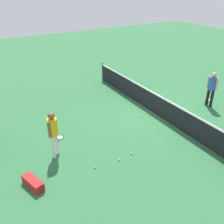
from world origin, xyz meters
TOP-DOWN VIEW (x-y plane):
  - ground_plane at (0.00, 0.00)m, footprint 40.00×40.00m
  - court_net at (0.00, 0.00)m, footprint 10.09×0.09m
  - player_near_side at (0.68, -4.97)m, footprint 0.48×0.48m
  - player_far_side at (0.70, 2.72)m, footprint 0.53×0.38m
  - tennis_racket_near_player at (-0.29, -4.48)m, footprint 0.59×0.45m
  - tennis_racket_far_player at (0.22, 3.26)m, footprint 0.39×0.61m
  - tennis_ball_near_player at (-3.35, -0.90)m, footprint 0.07×0.07m
  - tennis_ball_by_net at (2.06, -3.20)m, footprint 0.07×0.07m
  - tennis_ball_midcourt at (1.99, -4.09)m, footprint 0.07×0.07m
  - tennis_ball_baseline at (-0.04, -0.74)m, footprint 0.07×0.07m
  - tennis_ball_stray_left at (1.98, -2.65)m, footprint 0.07×0.07m
  - equipment_bag at (1.83, -6.06)m, footprint 0.85×0.51m

SIDE VIEW (x-z plane):
  - ground_plane at x=0.00m, z-range 0.00..0.00m
  - tennis_racket_near_player at x=-0.29m, z-range 0.00..0.03m
  - tennis_racket_far_player at x=0.22m, z-range 0.00..0.03m
  - tennis_ball_near_player at x=-3.35m, z-range 0.00..0.07m
  - tennis_ball_by_net at x=2.06m, z-range 0.00..0.07m
  - tennis_ball_midcourt at x=1.99m, z-range 0.00..0.07m
  - tennis_ball_baseline at x=-0.04m, z-range 0.00..0.07m
  - tennis_ball_stray_left at x=1.98m, z-range 0.00..0.07m
  - equipment_bag at x=1.83m, z-range 0.00..0.28m
  - court_net at x=0.00m, z-range -0.03..1.04m
  - player_near_side at x=0.68m, z-range 0.16..1.86m
  - player_far_side at x=0.70m, z-range 0.16..1.86m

